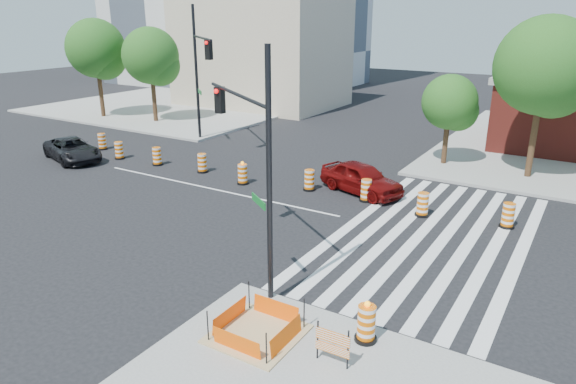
% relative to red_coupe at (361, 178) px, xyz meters
% --- Properties ---
extents(ground, '(120.00, 120.00, 0.00)m').
position_rel_red_coupe_xyz_m(ground, '(-6.48, -3.33, -0.74)').
color(ground, black).
rests_on(ground, ground).
extents(sidewalk_nw, '(22.00, 22.00, 0.15)m').
position_rel_red_coupe_xyz_m(sidewalk_nw, '(-24.48, 14.67, -0.66)').
color(sidewalk_nw, gray).
rests_on(sidewalk_nw, ground).
extents(crosswalk_east, '(6.75, 13.50, 0.01)m').
position_rel_red_coupe_xyz_m(crosswalk_east, '(4.47, -3.33, -0.73)').
color(crosswalk_east, silver).
rests_on(crosswalk_east, ground).
extents(lane_centerline, '(14.00, 0.12, 0.01)m').
position_rel_red_coupe_xyz_m(lane_centerline, '(-6.48, -3.33, -0.73)').
color(lane_centerline, silver).
rests_on(lane_centerline, ground).
extents(excavation_pit, '(2.20, 2.20, 0.90)m').
position_rel_red_coupe_xyz_m(excavation_pit, '(2.52, -12.33, -0.51)').
color(excavation_pit, tan).
rests_on(excavation_pit, ground).
extents(beige_midrise, '(14.00, 10.00, 10.00)m').
position_rel_red_coupe_xyz_m(beige_midrise, '(-18.48, 18.67, 4.26)').
color(beige_midrise, '#B8A78C').
rests_on(beige_midrise, ground).
extents(red_coupe, '(4.65, 3.00, 1.47)m').
position_rel_red_coupe_xyz_m(red_coupe, '(0.00, 0.00, 0.00)').
color(red_coupe, '#5D0807').
rests_on(red_coupe, ground).
extents(dark_suv, '(5.09, 3.45, 1.29)m').
position_rel_red_coupe_xyz_m(dark_suv, '(-16.80, -3.51, -0.09)').
color(dark_suv, black).
rests_on(dark_suv, ground).
extents(signal_pole_se, '(4.58, 3.27, 7.28)m').
position_rel_red_coupe_xyz_m(signal_pole_se, '(0.52, -9.67, 3.74)').
color(signal_pole_se, black).
rests_on(signal_pole_se, ground).
extents(signal_pole_nw, '(5.03, 4.35, 8.60)m').
position_rel_red_coupe_xyz_m(signal_pole_nw, '(-12.64, 3.34, 4.53)').
color(signal_pole_nw, black).
rests_on(signal_pole_nw, ground).
extents(pit_drum, '(0.59, 0.59, 1.15)m').
position_rel_red_coupe_xyz_m(pit_drum, '(5.05, -11.06, -0.11)').
color(pit_drum, black).
rests_on(pit_drum, ground).
extents(barricade, '(0.90, 0.06, 1.05)m').
position_rel_red_coupe_xyz_m(barricade, '(4.73, -12.34, -0.01)').
color(barricade, '#E46204').
rests_on(barricade, ground).
extents(tree_north_a, '(4.64, 4.64, 7.89)m').
position_rel_red_coupe_xyz_m(tree_north_a, '(-25.90, 6.29, 4.56)').
color(tree_north_a, '#382314').
rests_on(tree_north_a, ground).
extents(tree_north_b, '(4.29, 4.29, 7.29)m').
position_rel_red_coupe_xyz_m(tree_north_b, '(-20.73, 7.12, 4.16)').
color(tree_north_b, '#382314').
rests_on(tree_north_b, ground).
extents(tree_north_c, '(3.05, 3.00, 5.11)m').
position_rel_red_coupe_xyz_m(tree_north_c, '(2.11, 6.84, 2.69)').
color(tree_north_c, '#382314').
rests_on(tree_north_c, ground).
extents(tree_north_d, '(4.81, 4.81, 8.18)m').
position_rel_red_coupe_xyz_m(tree_north_d, '(6.55, 6.63, 4.76)').
color(tree_north_d, '#382314').
rests_on(tree_north_d, ground).
extents(median_drum_0, '(0.60, 0.60, 1.02)m').
position_rel_red_coupe_xyz_m(median_drum_0, '(-17.40, -0.89, -0.26)').
color(median_drum_0, black).
rests_on(median_drum_0, ground).
extents(median_drum_1, '(0.60, 0.60, 1.02)m').
position_rel_red_coupe_xyz_m(median_drum_1, '(-14.72, -1.87, -0.26)').
color(median_drum_1, black).
rests_on(median_drum_1, ground).
extents(median_drum_2, '(0.60, 0.60, 1.02)m').
position_rel_red_coupe_xyz_m(median_drum_2, '(-11.83, -1.66, -0.26)').
color(median_drum_2, black).
rests_on(median_drum_2, ground).
extents(median_drum_3, '(0.60, 0.60, 1.02)m').
position_rel_red_coupe_xyz_m(median_drum_3, '(-8.72, -1.39, -0.26)').
color(median_drum_3, black).
rests_on(median_drum_3, ground).
extents(median_drum_4, '(0.60, 0.60, 1.18)m').
position_rel_red_coupe_xyz_m(median_drum_4, '(-5.64, -1.89, -0.25)').
color(median_drum_4, black).
rests_on(median_drum_4, ground).
extents(median_drum_5, '(0.60, 0.60, 1.02)m').
position_rel_red_coupe_xyz_m(median_drum_5, '(-2.29, -0.98, -0.26)').
color(median_drum_5, black).
rests_on(median_drum_5, ground).
extents(median_drum_6, '(0.60, 0.60, 1.02)m').
position_rel_red_coupe_xyz_m(median_drum_6, '(0.67, -0.96, -0.26)').
color(median_drum_6, black).
rests_on(median_drum_6, ground).
extents(median_drum_7, '(0.60, 0.60, 1.02)m').
position_rel_red_coupe_xyz_m(median_drum_7, '(3.45, -1.40, -0.26)').
color(median_drum_7, black).
rests_on(median_drum_7, ground).
extents(median_drum_8, '(0.60, 0.60, 1.02)m').
position_rel_red_coupe_xyz_m(median_drum_8, '(6.76, -0.85, -0.26)').
color(median_drum_8, black).
rests_on(median_drum_8, ground).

